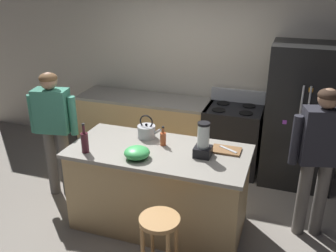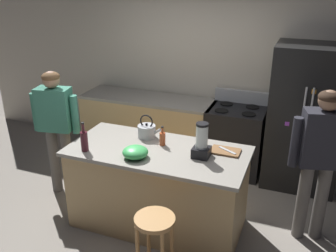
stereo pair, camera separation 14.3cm
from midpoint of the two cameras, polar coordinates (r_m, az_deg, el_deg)
The scene contains 16 objects.
ground_plane at distance 4.38m, azimuth -0.50°, elevation -14.57°, with size 14.00×14.00×0.00m, color gray.
back_wall at distance 5.50m, azimuth 7.06°, elevation 8.85°, with size 8.00×0.10×2.70m, color beige.
kitchen_island at distance 4.11m, azimuth -0.52°, elevation -9.41°, with size 1.88×0.90×0.93m.
back_counter_run at distance 5.66m, azimuth -2.25°, elevation -0.05°, with size 2.00×0.64×0.93m.
refrigerator at distance 5.04m, azimuth 21.08°, elevation 1.10°, with size 0.90×0.73×1.85m.
stove_range at distance 5.29m, azimuth 10.98°, elevation -2.05°, with size 0.76×0.65×1.11m.
person_by_island_left at distance 4.67m, azimuth -15.91°, elevation 0.60°, with size 0.60×0.29×1.59m.
person_by_sink_right at distance 3.98m, azimuth 23.20°, elevation -3.87°, with size 0.59×0.32×1.64m.
bar_stool at distance 3.39m, azimuth -0.77°, elevation -15.98°, with size 0.36×0.36×0.68m.
blender_appliance at distance 3.70m, azimuth 6.27°, elevation -2.57°, with size 0.17×0.17×0.36m.
bottle_cooking_sauce at distance 3.95m, azimuth 0.18°, elevation -1.90°, with size 0.06×0.06×0.22m.
bottle_wine at distance 3.90m, azimuth -11.67°, elevation -2.19°, with size 0.08×0.08×0.32m.
mixing_bowl at distance 3.71m, azimuth -3.93°, elevation -4.02°, with size 0.26×0.26×0.12m, color #3FB259.
tea_kettle at distance 4.14m, azimuth -2.28°, elevation -0.72°, with size 0.28×0.20×0.27m.
cutting_board at distance 3.89m, azimuth 9.82°, elevation -3.82°, with size 0.30×0.20×0.02m, color brown.
chef_knife at distance 3.88m, azimuth 10.12°, elevation -3.69°, with size 0.22×0.03×0.01m, color #B7BABF.
Camera 2 is at (1.36, -3.21, 2.65)m, focal length 39.82 mm.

